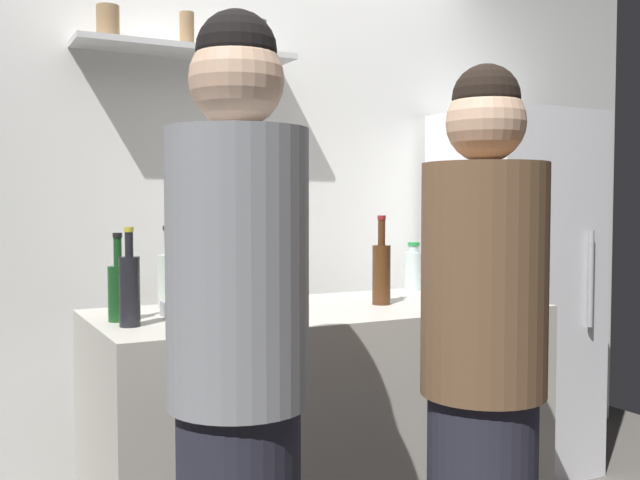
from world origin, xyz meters
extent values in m
cube|color=white|center=(0.00, 1.25, 1.30)|extent=(4.80, 0.10, 2.60)
cube|color=silver|center=(-0.27, 1.09, 1.95)|extent=(0.92, 0.22, 0.02)
cylinder|color=olive|center=(-0.60, 1.09, 2.03)|extent=(0.09, 0.09, 0.13)
cylinder|color=olive|center=(-0.27, 1.09, 2.04)|extent=(0.06, 0.06, 0.14)
cylinder|color=#4C4C51|center=(0.05, 1.09, 2.04)|extent=(0.07, 0.07, 0.15)
cube|color=white|center=(1.30, 0.85, 0.88)|extent=(0.65, 0.60, 1.75)
cylinder|color=#99999E|center=(1.48, 0.53, 0.97)|extent=(0.02, 0.02, 0.45)
cube|color=#B7B2A8|center=(0.03, 0.48, 0.47)|extent=(1.64, 0.73, 0.93)
cube|color=gray|center=(-0.37, 0.45, 0.96)|extent=(0.34, 0.24, 0.05)
cylinder|color=#B2B2B7|center=(0.48, 0.39, 0.99)|extent=(0.09, 0.09, 0.11)
cylinder|color=silver|center=(0.48, 0.37, 1.05)|extent=(0.03, 0.01, 0.17)
cylinder|color=silver|center=(0.47, 0.39, 1.05)|extent=(0.01, 0.01, 0.17)
cylinder|color=silver|center=(0.48, 0.37, 1.05)|extent=(0.04, 0.01, 0.18)
cylinder|color=silver|center=(0.49, 0.39, 1.05)|extent=(0.01, 0.01, 0.18)
cylinder|color=#472814|center=(0.28, 0.45, 1.04)|extent=(0.07, 0.07, 0.23)
cylinder|color=#472814|center=(0.28, 0.45, 1.21)|extent=(0.03, 0.03, 0.10)
cylinder|color=maroon|center=(0.28, 0.45, 1.26)|extent=(0.03, 0.03, 0.02)
cylinder|color=black|center=(-0.68, 0.39, 1.04)|extent=(0.06, 0.06, 0.22)
cylinder|color=black|center=(-0.68, 0.39, 1.19)|extent=(0.03, 0.03, 0.08)
cylinder|color=gold|center=(-0.68, 0.39, 1.24)|extent=(0.03, 0.03, 0.02)
cylinder|color=#B2BFB2|center=(-0.46, 0.74, 1.03)|extent=(0.08, 0.08, 0.20)
cylinder|color=#B2BFB2|center=(-0.46, 0.74, 1.17)|extent=(0.03, 0.03, 0.09)
cylinder|color=#333333|center=(-0.46, 0.74, 1.23)|extent=(0.04, 0.04, 0.02)
cylinder|color=#19471E|center=(-0.69, 0.51, 1.02)|extent=(0.07, 0.07, 0.18)
cylinder|color=#19471E|center=(-0.69, 0.51, 1.16)|extent=(0.03, 0.03, 0.09)
cylinder|color=black|center=(-0.69, 0.51, 1.21)|extent=(0.03, 0.03, 0.02)
cylinder|color=silver|center=(0.66, 0.78, 1.02)|extent=(0.08, 0.08, 0.17)
cylinder|color=silver|center=(0.66, 0.78, 1.11)|extent=(0.05, 0.05, 0.03)
cylinder|color=#268C3F|center=(0.66, 0.78, 1.14)|extent=(0.05, 0.05, 0.02)
cylinder|color=brown|center=(0.10, -0.35, 1.11)|extent=(0.34, 0.34, 0.63)
sphere|color=#D8AD8C|center=(0.10, -0.35, 1.53)|extent=(0.22, 0.22, 0.22)
sphere|color=black|center=(0.10, -0.35, 1.60)|extent=(0.18, 0.18, 0.18)
cylinder|color=gray|center=(-0.58, -0.27, 1.16)|extent=(0.34, 0.34, 0.66)
sphere|color=#D8AD8C|center=(-0.58, -0.27, 1.61)|extent=(0.23, 0.23, 0.23)
sphere|color=black|center=(-0.58, -0.27, 1.67)|extent=(0.19, 0.19, 0.19)
camera|label=1|loc=(-1.21, -1.90, 1.32)|focal=41.19mm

